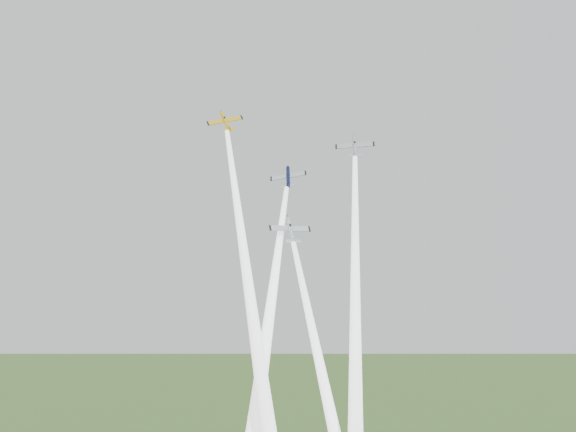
{
  "coord_description": "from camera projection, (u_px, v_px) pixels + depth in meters",
  "views": [
    {
      "loc": [
        18.15,
        -138.68,
        76.73
      ],
      "look_at": [
        0.0,
        -6.0,
        92.0
      ],
      "focal_mm": 45.0,
      "sensor_mm": 36.0,
      "label": 1
    }
  ],
  "objects": [
    {
      "name": "plane_silver_low",
      "position": [
        291.0,
        230.0,
        133.08
      ],
      "size": [
        9.47,
        8.34,
        6.97
      ],
      "primitive_type": null,
      "rotation": [
        0.92,
        0.0,
        0.4
      ],
      "color": "#B6C0C6"
    },
    {
      "name": "plane_silver_right",
      "position": [
        355.0,
        146.0,
        140.31
      ],
      "size": [
        8.14,
        5.81,
        7.18
      ],
      "primitive_type": null,
      "rotation": [
        0.92,
        -0.05,
        0.03
      ],
      "color": "#A3AAB0"
    },
    {
      "name": "smoke_trail_silver_low",
      "position": [
        327.0,
        397.0,
        109.78
      ],
      "size": [
        17.92,
        38.0,
        51.53
      ],
      "primitive_type": null,
      "rotation": [
        -0.65,
        0.0,
        0.4
      ],
      "color": "white"
    },
    {
      "name": "smoke_trail_yellow",
      "position": [
        248.0,
        283.0,
        117.12
      ],
      "size": [
        20.27,
        45.83,
        62.23
      ],
      "primitive_type": null,
      "rotation": [
        -0.65,
        0.0,
        0.38
      ],
      "color": "white"
    },
    {
      "name": "plane_navy",
      "position": [
        288.0,
        177.0,
        145.52
      ],
      "size": [
        8.25,
        5.56,
        7.58
      ],
      "primitive_type": null,
      "rotation": [
        0.92,
        -0.14,
        -0.02
      ],
      "color": "#0C1035"
    },
    {
      "name": "smoke_trail_silver_right",
      "position": [
        355.0,
        315.0,
        112.54
      ],
      "size": [
        4.03,
        47.03,
        60.43
      ],
      "primitive_type": null,
      "rotation": [
        -0.65,
        0.0,
        0.03
      ],
      "color": "white"
    },
    {
      "name": "plane_yellow",
      "position": [
        226.0,
        121.0,
        145.06
      ],
      "size": [
        9.79,
        7.2,
        8.1
      ],
      "primitive_type": null,
      "rotation": [
        0.92,
        -0.24,
        0.38
      ],
      "color": "gold"
    },
    {
      "name": "smoke_trail_navy",
      "position": [
        272.0,
        299.0,
        124.38
      ],
      "size": [
        3.14,
        35.58,
        45.45
      ],
      "primitive_type": null,
      "rotation": [
        -0.65,
        0.0,
        -0.02
      ],
      "color": "white"
    }
  ]
}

